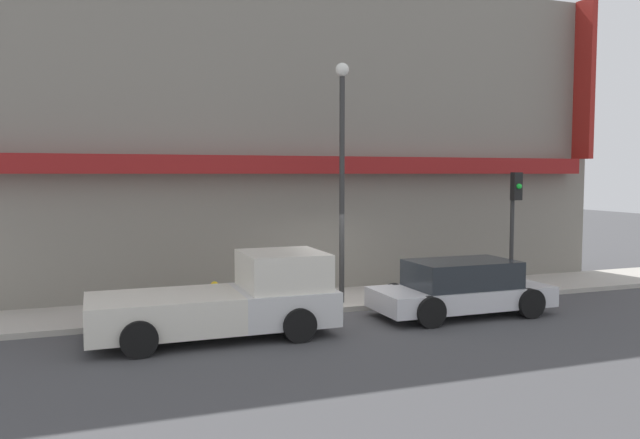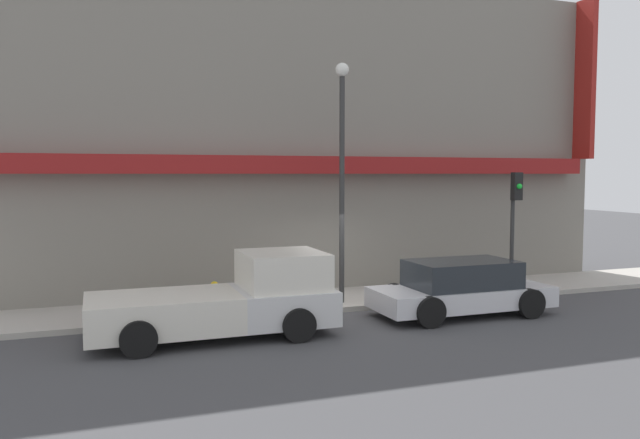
% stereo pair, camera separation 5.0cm
% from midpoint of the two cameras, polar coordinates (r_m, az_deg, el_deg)
% --- Properties ---
extents(ground_plane, '(80.00, 80.00, 0.00)m').
position_cam_midpoint_polar(ground_plane, '(16.30, 2.85, -8.43)').
color(ground_plane, '#424244').
extents(sidewalk, '(36.00, 2.61, 0.14)m').
position_cam_midpoint_polar(sidewalk, '(17.47, 1.16, -7.34)').
color(sidewalk, '#ADA89E').
rests_on(sidewalk, ground).
extents(building, '(19.80, 3.80, 9.35)m').
position_cam_midpoint_polar(building, '(19.77, -1.74, 7.38)').
color(building, gray).
rests_on(building, ground).
extents(pickup_truck, '(5.28, 2.28, 1.81)m').
position_cam_midpoint_polar(pickup_truck, '(13.94, -8.29, -7.30)').
color(pickup_truck, silver).
rests_on(pickup_truck, ground).
extents(parked_car, '(4.55, 2.03, 1.38)m').
position_cam_midpoint_polar(parked_car, '(16.21, 12.72, -6.13)').
color(parked_car, silver).
rests_on(parked_car, ground).
extents(fire_hydrant, '(0.22, 0.22, 0.75)m').
position_cam_midpoint_polar(fire_hydrant, '(15.91, -9.70, -6.93)').
color(fire_hydrant, yellow).
rests_on(fire_hydrant, sidewalk).
extents(street_lamp, '(0.36, 0.36, 6.31)m').
position_cam_midpoint_polar(street_lamp, '(16.44, 1.94, 5.76)').
color(street_lamp, '#2D2D2D').
rests_on(street_lamp, sidewalk).
extents(traffic_light, '(0.28, 0.42, 3.47)m').
position_cam_midpoint_polar(traffic_light, '(18.81, 17.26, 0.87)').
color(traffic_light, '#2D2D2D').
rests_on(traffic_light, sidewalk).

